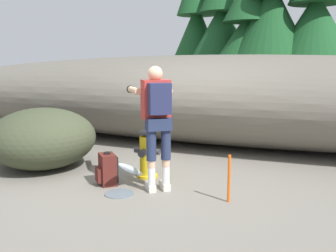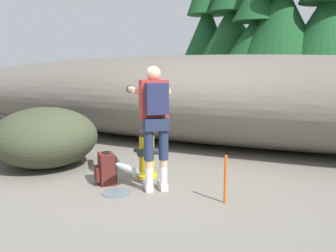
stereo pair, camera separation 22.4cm
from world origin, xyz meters
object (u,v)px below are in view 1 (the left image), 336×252
utility_worker (156,112)px  boulder_large (43,138)px  survey_stake (229,179)px  fire_hydrant (147,154)px  spare_backpack (107,170)px

utility_worker → boulder_large: utility_worker is taller
survey_stake → fire_hydrant: bearing=158.5°
utility_worker → boulder_large: 2.24m
utility_worker → spare_backpack: bearing=59.8°
utility_worker → spare_backpack: size_ratio=3.54×
fire_hydrant → spare_backpack: size_ratio=1.66×
fire_hydrant → boulder_large: boulder_large is taller
fire_hydrant → boulder_large: bearing=-174.2°
utility_worker → survey_stake: size_ratio=2.77×
survey_stake → utility_worker: bearing=173.1°
spare_backpack → boulder_large: (-1.44, 0.35, 0.28)m
fire_hydrant → spare_backpack: fire_hydrant is taller
utility_worker → survey_stake: utility_worker is taller
utility_worker → boulder_large: bearing=44.3°
spare_backpack → boulder_large: 1.51m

